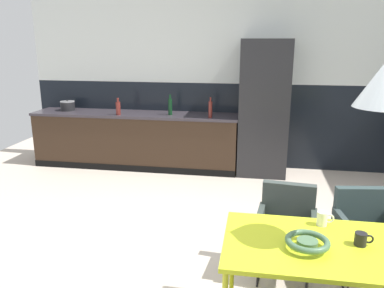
{
  "coord_description": "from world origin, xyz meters",
  "views": [
    {
      "loc": [
        0.29,
        -3.02,
        1.99
      ],
      "look_at": [
        -0.35,
        0.71,
        0.97
      ],
      "focal_mm": 35.8,
      "sensor_mm": 36.0,
      "label": 1
    }
  ],
  "objects_px": {
    "armchair_near_window": "(287,219)",
    "bottle_spice_small": "(210,109)",
    "mug_glass_clear": "(361,239)",
    "bottle_wine_green": "(170,106)",
    "dining_table": "(365,255)",
    "cooking_pot": "(68,106)",
    "refrigerator_column": "(264,109)",
    "bottle_oil_tall": "(118,108)",
    "mug_wide_latte": "(323,219)",
    "armchair_head_of_table": "(366,223)",
    "fruit_bowl": "(307,242)"
  },
  "relations": [
    {
      "from": "mug_glass_clear",
      "to": "dining_table",
      "type": "bearing_deg",
      "value": -51.67
    },
    {
      "from": "mug_glass_clear",
      "to": "bottle_spice_small",
      "type": "distance_m",
      "value": 3.56
    },
    {
      "from": "dining_table",
      "to": "cooking_pot",
      "type": "distance_m",
      "value": 5.19
    },
    {
      "from": "armchair_head_of_table",
      "to": "armchair_near_window",
      "type": "bearing_deg",
      "value": -4.63
    },
    {
      "from": "fruit_bowl",
      "to": "cooking_pot",
      "type": "xyz_separation_m",
      "value": [
        -3.43,
        3.59,
        0.18
      ]
    },
    {
      "from": "mug_glass_clear",
      "to": "bottle_oil_tall",
      "type": "height_order",
      "value": "bottle_oil_tall"
    },
    {
      "from": "refrigerator_column",
      "to": "armchair_near_window",
      "type": "bearing_deg",
      "value": -85.85
    },
    {
      "from": "bottle_spice_small",
      "to": "cooking_pot",
      "type": "bearing_deg",
      "value": 174.82
    },
    {
      "from": "mug_glass_clear",
      "to": "cooking_pot",
      "type": "height_order",
      "value": "cooking_pot"
    },
    {
      "from": "dining_table",
      "to": "refrigerator_column",
      "type": "bearing_deg",
      "value": 99.95
    },
    {
      "from": "refrigerator_column",
      "to": "fruit_bowl",
      "type": "bearing_deg",
      "value": -86.06
    },
    {
      "from": "cooking_pot",
      "to": "bottle_wine_green",
      "type": "relative_size",
      "value": 0.74
    },
    {
      "from": "bottle_spice_small",
      "to": "mug_glass_clear",
      "type": "bearing_deg",
      "value": -67.28
    },
    {
      "from": "refrigerator_column",
      "to": "cooking_pot",
      "type": "height_order",
      "value": "refrigerator_column"
    },
    {
      "from": "armchair_near_window",
      "to": "bottle_spice_small",
      "type": "height_order",
      "value": "bottle_spice_small"
    },
    {
      "from": "bottle_oil_tall",
      "to": "bottle_wine_green",
      "type": "distance_m",
      "value": 0.81
    },
    {
      "from": "mug_wide_latte",
      "to": "cooking_pot",
      "type": "relative_size",
      "value": 0.5
    },
    {
      "from": "dining_table",
      "to": "bottle_spice_small",
      "type": "distance_m",
      "value": 3.6
    },
    {
      "from": "dining_table",
      "to": "bottle_oil_tall",
      "type": "relative_size",
      "value": 6.71
    },
    {
      "from": "fruit_bowl",
      "to": "bottle_spice_small",
      "type": "height_order",
      "value": "bottle_spice_small"
    },
    {
      "from": "mug_wide_latte",
      "to": "bottle_spice_small",
      "type": "xyz_separation_m",
      "value": [
        -1.17,
        3.03,
        0.22
      ]
    },
    {
      "from": "refrigerator_column",
      "to": "armchair_head_of_table",
      "type": "bearing_deg",
      "value": -72.24
    },
    {
      "from": "mug_wide_latte",
      "to": "bottle_spice_small",
      "type": "height_order",
      "value": "bottle_spice_small"
    },
    {
      "from": "refrigerator_column",
      "to": "armchair_near_window",
      "type": "xyz_separation_m",
      "value": [
        0.19,
        -2.68,
        -0.5
      ]
    },
    {
      "from": "mug_glass_clear",
      "to": "bottle_wine_green",
      "type": "xyz_separation_m",
      "value": [
        -2.01,
        3.4,
        0.23
      ]
    },
    {
      "from": "fruit_bowl",
      "to": "cooking_pot",
      "type": "distance_m",
      "value": 4.97
    },
    {
      "from": "cooking_pot",
      "to": "bottle_wine_green",
      "type": "distance_m",
      "value": 1.76
    },
    {
      "from": "armchair_near_window",
      "to": "bottle_wine_green",
      "type": "bearing_deg",
      "value": -51.84
    },
    {
      "from": "fruit_bowl",
      "to": "bottle_oil_tall",
      "type": "height_order",
      "value": "bottle_oil_tall"
    },
    {
      "from": "dining_table",
      "to": "fruit_bowl",
      "type": "bearing_deg",
      "value": -169.7
    },
    {
      "from": "refrigerator_column",
      "to": "armchair_near_window",
      "type": "relative_size",
      "value": 2.54
    },
    {
      "from": "cooking_pot",
      "to": "bottle_oil_tall",
      "type": "distance_m",
      "value": 0.99
    },
    {
      "from": "cooking_pot",
      "to": "mug_glass_clear",
      "type": "bearing_deg",
      "value": -42.8
    },
    {
      "from": "fruit_bowl",
      "to": "bottle_spice_small",
      "type": "relative_size",
      "value": 0.89
    },
    {
      "from": "bottle_wine_green",
      "to": "armchair_head_of_table",
      "type": "bearing_deg",
      "value": -48.72
    },
    {
      "from": "cooking_pot",
      "to": "bottle_spice_small",
      "type": "height_order",
      "value": "bottle_spice_small"
    },
    {
      "from": "armchair_near_window",
      "to": "bottle_spice_small",
      "type": "relative_size",
      "value": 2.59
    },
    {
      "from": "armchair_head_of_table",
      "to": "armchair_near_window",
      "type": "height_order",
      "value": "armchair_near_window"
    },
    {
      "from": "bottle_oil_tall",
      "to": "bottle_spice_small",
      "type": "bearing_deg",
      "value": 0.48
    },
    {
      "from": "refrigerator_column",
      "to": "bottle_spice_small",
      "type": "relative_size",
      "value": 6.59
    },
    {
      "from": "fruit_bowl",
      "to": "bottle_wine_green",
      "type": "xyz_separation_m",
      "value": [
        -1.67,
        3.5,
        0.23
      ]
    },
    {
      "from": "armchair_near_window",
      "to": "mug_glass_clear",
      "type": "height_order",
      "value": "mug_glass_clear"
    },
    {
      "from": "armchair_head_of_table",
      "to": "bottle_oil_tall",
      "type": "distance_m",
      "value": 3.96
    },
    {
      "from": "dining_table",
      "to": "mug_glass_clear",
      "type": "height_order",
      "value": "mug_glass_clear"
    },
    {
      "from": "armchair_head_of_table",
      "to": "mug_glass_clear",
      "type": "distance_m",
      "value": 0.89
    },
    {
      "from": "armchair_head_of_table",
      "to": "refrigerator_column",
      "type": "bearing_deg",
      "value": -80.72
    },
    {
      "from": "dining_table",
      "to": "mug_glass_clear",
      "type": "xyz_separation_m",
      "value": [
        -0.03,
        0.03,
        0.09
      ]
    },
    {
      "from": "refrigerator_column",
      "to": "cooking_pot",
      "type": "bearing_deg",
      "value": 179.28
    },
    {
      "from": "bottle_spice_small",
      "to": "bottle_wine_green",
      "type": "distance_m",
      "value": 0.66
    },
    {
      "from": "refrigerator_column",
      "to": "dining_table",
      "type": "distance_m",
      "value": 3.55
    }
  ]
}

